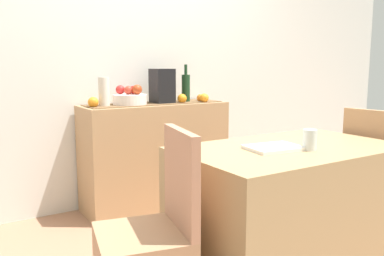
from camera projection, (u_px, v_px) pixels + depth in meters
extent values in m
cube|color=#A27357|center=(216.00, 246.00, 2.70)|extent=(6.40, 6.40, 0.02)
cube|color=silver|center=(137.00, 45.00, 3.48)|extent=(6.40, 0.06, 2.70)
cube|color=tan|center=(156.00, 155.00, 3.42)|extent=(1.21, 0.42, 0.87)
cube|color=brown|center=(155.00, 103.00, 3.35)|extent=(1.14, 0.32, 0.01)
cylinder|color=white|center=(130.00, 99.00, 3.23)|extent=(0.27, 0.27, 0.08)
sphere|color=#AF3424|center=(128.00, 90.00, 3.21)|extent=(0.07, 0.07, 0.07)
sphere|color=#A73918|center=(137.00, 90.00, 3.21)|extent=(0.08, 0.08, 0.08)
sphere|color=red|center=(133.00, 90.00, 3.29)|extent=(0.07, 0.07, 0.07)
sphere|color=red|center=(120.00, 90.00, 3.24)|extent=(0.07, 0.07, 0.07)
cylinder|color=#1B3B20|center=(186.00, 88.00, 3.49)|extent=(0.07, 0.07, 0.23)
cylinder|color=#1B3B20|center=(186.00, 70.00, 3.47)|extent=(0.03, 0.03, 0.09)
cube|color=black|center=(162.00, 86.00, 3.37)|extent=(0.16, 0.18, 0.28)
cylinder|color=silver|center=(104.00, 92.00, 3.11)|extent=(0.08, 0.08, 0.22)
sphere|color=orange|center=(182.00, 99.00, 3.39)|extent=(0.08, 0.08, 0.08)
sphere|color=orange|center=(200.00, 98.00, 3.54)|extent=(0.07, 0.07, 0.07)
sphere|color=orange|center=(204.00, 98.00, 3.46)|extent=(0.08, 0.08, 0.08)
sphere|color=orange|center=(93.00, 102.00, 3.04)|extent=(0.08, 0.08, 0.08)
cube|color=tan|center=(288.00, 211.00, 2.28)|extent=(1.23, 0.74, 0.74)
cube|color=white|center=(274.00, 148.00, 2.15)|extent=(0.30, 0.24, 0.02)
cylinder|color=silver|center=(310.00, 140.00, 2.12)|extent=(0.07, 0.07, 0.11)
cube|color=tan|center=(181.00, 179.00, 1.83)|extent=(0.13, 0.40, 0.45)
cube|color=tan|center=(381.00, 207.00, 2.78)|extent=(0.44, 0.44, 0.45)
cube|color=tan|center=(372.00, 145.00, 2.60)|extent=(0.08, 0.40, 0.45)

